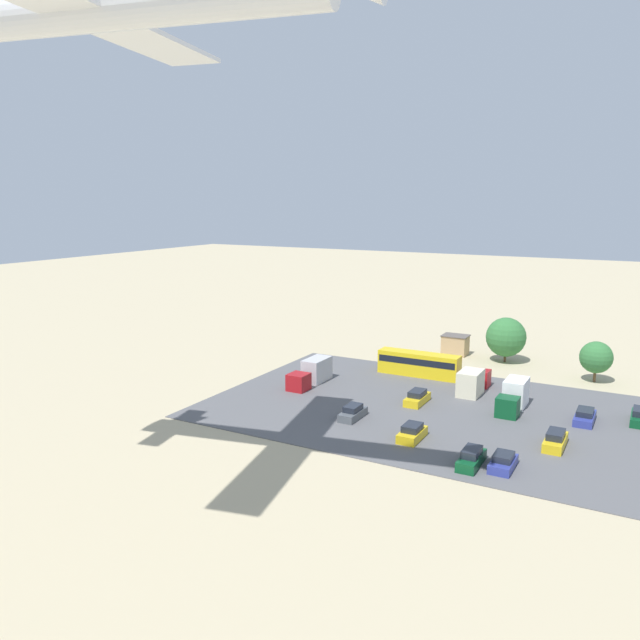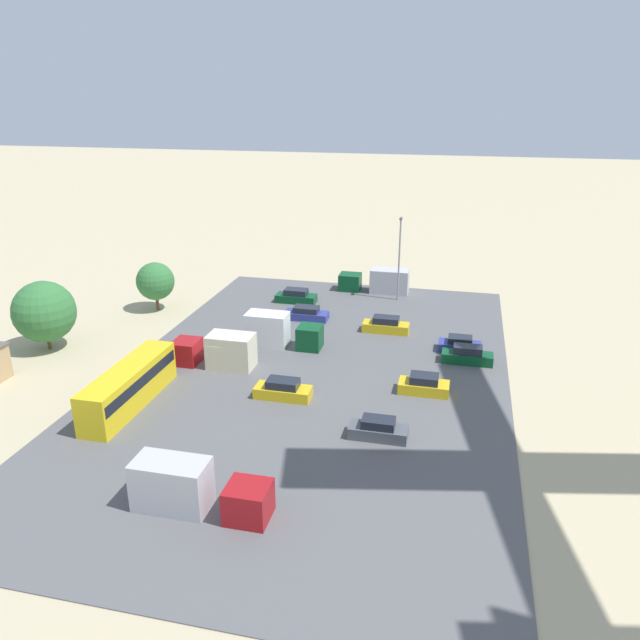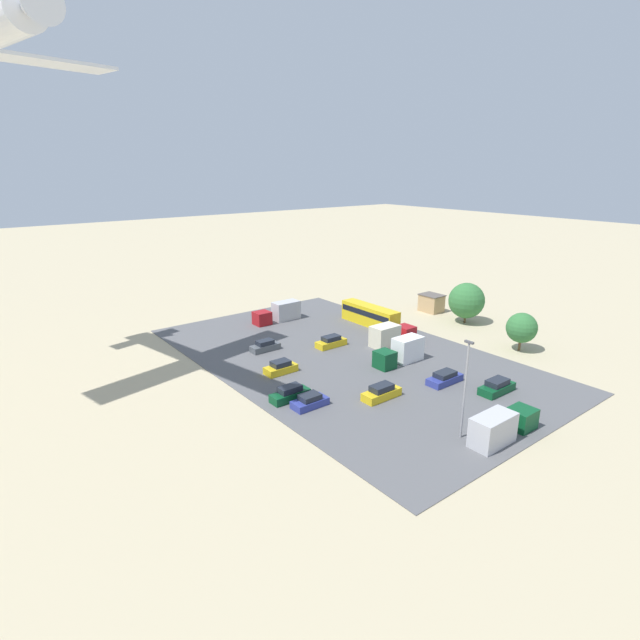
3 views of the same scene
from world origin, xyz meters
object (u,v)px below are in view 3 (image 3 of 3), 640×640
at_px(bus, 370,315).
at_px(parked_car_1, 331,342).
at_px(parked_truck_0, 280,313).
at_px(parked_truck_1, 501,426).
at_px(shed_building, 431,303).
at_px(parked_car_5, 281,368).
at_px(parked_car_3, 290,394).
at_px(parked_car_7, 265,346).
at_px(parked_car_6, 381,393).
at_px(parked_truck_2, 391,335).
at_px(parked_truck_3, 401,352).
at_px(parked_car_0, 445,378).
at_px(parked_car_2, 497,387).
at_px(parked_car_4, 310,401).

bearing_deg(bus, parked_car_1, 19.11).
relative_size(bus, parked_truck_0, 1.36).
bearing_deg(parked_truck_1, shed_building, 138.43).
distance_m(shed_building, parked_car_5, 37.43).
height_order(parked_car_3, parked_car_7, parked_car_3).
xyz_separation_m(parked_car_1, parked_car_6, (-16.52, 6.18, 0.02)).
bearing_deg(parked_truck_2, parked_car_3, -75.05).
bearing_deg(parked_car_1, parked_truck_0, 175.89).
xyz_separation_m(parked_car_5, parked_truck_2, (-1.14, -18.48, 0.75)).
xyz_separation_m(parked_car_6, parked_truck_2, (11.87, -13.60, 0.73)).
bearing_deg(shed_building, parked_truck_2, 113.06).
xyz_separation_m(parked_truck_0, parked_truck_3, (-25.50, -2.37, 0.07)).
xyz_separation_m(shed_building, parked_car_1, (-3.16, 25.76, -0.83)).
bearing_deg(parked_car_0, parked_car_6, 79.08).
height_order(parked_car_2, parked_truck_2, parked_truck_2).
xyz_separation_m(parked_car_0, parked_car_7, (22.67, 11.16, 0.04)).
bearing_deg(parked_truck_0, parked_truck_2, -162.16).
distance_m(parked_car_5, parked_truck_1, 27.36).
bearing_deg(parked_car_1, parked_car_3, -54.04).
bearing_deg(parked_car_6, parked_truck_1, 11.63).
bearing_deg(parked_car_6, parked_truck_3, 122.20).
xyz_separation_m(parked_car_0, parked_car_4, (5.06, 16.47, -0.01)).
height_order(shed_building, bus, bus).
xyz_separation_m(shed_building, parked_car_6, (-19.68, 31.95, -0.82)).
height_order(parked_car_3, parked_car_6, parked_car_3).
bearing_deg(parked_truck_2, shed_building, 113.06).
bearing_deg(parked_car_0, parked_truck_2, -18.98).
relative_size(shed_building, parked_truck_2, 0.53).
relative_size(parked_car_2, parked_truck_2, 0.63).
height_order(bus, parked_car_6, bus).
bearing_deg(parked_car_1, parked_car_0, 8.55).
height_order(shed_building, parked_car_6, shed_building).
xyz_separation_m(parked_car_1, parked_car_3, (-10.49, 14.46, 0.02)).
bearing_deg(parked_truck_1, parked_car_3, -150.28).
height_order(parked_car_2, parked_truck_1, parked_truck_1).
relative_size(shed_building, parked_car_3, 0.87).
bearing_deg(parked_car_1, parked_car_5, -72.41).
xyz_separation_m(parked_car_0, parked_car_3, (7.75, 17.21, 0.08)).
bearing_deg(parked_truck_0, parked_truck_1, 174.23).
distance_m(parked_car_1, parked_car_6, 17.64).
height_order(shed_building, parked_truck_3, parked_truck_3).
height_order(parked_car_2, parked_car_3, parked_car_3).
relative_size(shed_building, parked_truck_3, 0.54).
distance_m(parked_truck_0, parked_truck_1, 45.05).
bearing_deg(parked_truck_2, parked_truck_1, -23.39).
xyz_separation_m(parked_car_2, parked_truck_2, (18.97, -2.05, 0.75)).
distance_m(bus, parked_truck_3, 16.47).
xyz_separation_m(shed_building, parked_car_5, (-6.67, 36.82, -0.83)).
xyz_separation_m(parked_car_5, parked_truck_1, (-26.27, -7.61, 0.68)).
height_order(parked_truck_1, parked_truck_2, parked_truck_2).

